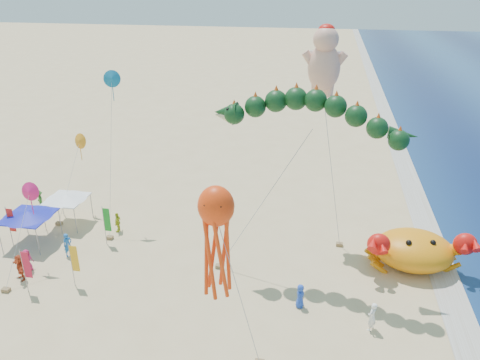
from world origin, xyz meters
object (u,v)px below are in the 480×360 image
(crab_inflatable, at_px, (414,249))
(canopy_white, at_px, (66,197))
(canopy_blue, at_px, (28,214))
(dragon_kite, at_px, (310,120))
(cherub_kite, at_px, (325,59))
(octopus_kite, at_px, (217,234))

(crab_inflatable, distance_m, canopy_white, 26.91)
(canopy_blue, height_order, canopy_white, same)
(crab_inflatable, distance_m, dragon_kite, 12.29)
(dragon_kite, xyz_separation_m, cherub_kite, (0.55, 5.80, 2.68))
(crab_inflatable, height_order, canopy_white, crab_inflatable)
(cherub_kite, bearing_deg, crab_inflatable, -28.85)
(cherub_kite, xyz_separation_m, canopy_white, (-19.76, -2.57, -11.09))
(dragon_kite, bearing_deg, canopy_white, 170.46)
(canopy_blue, relative_size, canopy_white, 1.12)
(canopy_white, bearing_deg, cherub_kite, 7.41)
(crab_inflatable, xyz_separation_m, cherub_kite, (-7.10, 3.91, 12.12))
(cherub_kite, bearing_deg, dragon_kite, -95.44)
(octopus_kite, xyz_separation_m, canopy_white, (-15.32, 11.65, -4.95))
(dragon_kite, relative_size, canopy_white, 3.74)
(crab_inflatable, relative_size, canopy_white, 2.25)
(dragon_kite, bearing_deg, octopus_kite, -114.78)
(octopus_kite, bearing_deg, dragon_kite, 65.22)
(cherub_kite, relative_size, canopy_blue, 4.34)
(crab_inflatable, distance_m, cherub_kite, 14.58)
(crab_inflatable, bearing_deg, canopy_blue, -176.14)
(crab_inflatable, relative_size, dragon_kite, 0.60)
(octopus_kite, bearing_deg, cherub_kite, 72.66)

